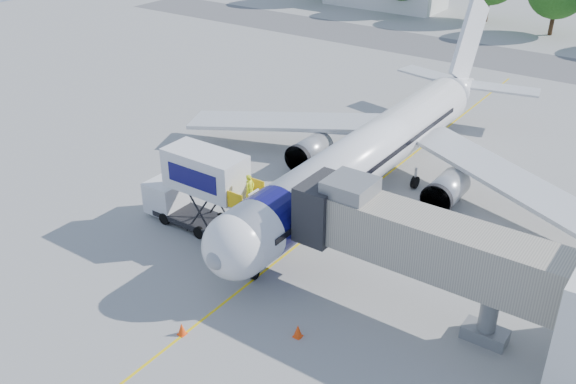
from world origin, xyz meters
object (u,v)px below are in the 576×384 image
Objects in this scene: aircraft at (373,151)px; jet_bridge at (409,238)px; catering_hiloader at (199,190)px; ground_tug at (147,304)px.

aircraft is 13.77m from jet_bridge.
jet_bridge is 1.64× the size of catering_hiloader.
jet_bridge is 13.95m from ground_tug.
ground_tug is at bearing -66.41° from catering_hiloader.
aircraft is 4.44× the size of catering_hiloader.
aircraft is 10.97× the size of ground_tug.
aircraft is 12.77m from catering_hiloader.
aircraft reaches higher than jet_bridge.
jet_bridge is at bearing -54.30° from aircraft.
jet_bridge is at bearing 0.01° from catering_hiloader.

